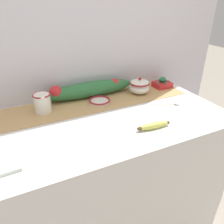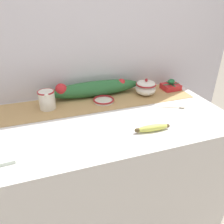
% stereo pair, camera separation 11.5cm
% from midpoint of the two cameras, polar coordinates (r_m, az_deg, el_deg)
% --- Properties ---
extents(ground_plane, '(12.00, 12.00, 0.00)m').
position_cam_midpoint_polar(ground_plane, '(1.85, -2.70, -27.31)').
color(ground_plane, gray).
extents(countertop, '(1.32, 0.71, 0.93)m').
position_cam_midpoint_polar(countertop, '(1.49, -3.12, -17.13)').
color(countertop, silver).
rests_on(countertop, ground_plane).
extents(back_wall, '(2.12, 0.04, 2.40)m').
position_cam_midpoint_polar(back_wall, '(1.44, -9.82, 14.84)').
color(back_wall, silver).
rests_on(back_wall, ground_plane).
extents(table_runner, '(1.21, 0.28, 0.00)m').
position_cam_midpoint_polar(table_runner, '(1.38, -6.92, 2.54)').
color(table_runner, tan).
rests_on(table_runner, countertop).
extents(cream_pitcher, '(0.10, 0.12, 0.11)m').
position_cam_midpoint_polar(cream_pitcher, '(1.30, -20.13, 2.31)').
color(cream_pitcher, white).
rests_on(cream_pitcher, countertop).
extents(sugar_bowl, '(0.13, 0.13, 0.11)m').
position_cam_midpoint_polar(sugar_bowl, '(1.48, 4.97, 6.65)').
color(sugar_bowl, white).
rests_on(sugar_bowl, countertop).
extents(small_dish, '(0.13, 0.13, 0.02)m').
position_cam_midpoint_polar(small_dish, '(1.36, -5.66, 2.87)').
color(small_dish, white).
rests_on(small_dish, countertop).
extents(banana, '(0.19, 0.05, 0.03)m').
position_cam_midpoint_polar(banana, '(1.10, 7.96, -3.60)').
color(banana, '#CCD156').
rests_on(banana, countertop).
extents(spoon, '(0.15, 0.08, 0.01)m').
position_cam_midpoint_polar(spoon, '(1.37, 13.75, 1.94)').
color(spoon, '#A89E89').
rests_on(spoon, countertop).
extents(napkin_stack, '(0.15, 0.15, 0.02)m').
position_cam_midpoint_polar(napkin_stack, '(1.01, -30.05, -11.85)').
color(napkin_stack, silver).
rests_on(napkin_stack, countertop).
extents(gift_box, '(0.12, 0.10, 0.08)m').
position_cam_midpoint_polar(gift_box, '(1.62, 11.00, 7.22)').
color(gift_box, red).
rests_on(gift_box, countertop).
extents(poinsettia_garland, '(0.61, 0.11, 0.11)m').
position_cam_midpoint_polar(poinsettia_garland, '(1.43, -8.46, 5.82)').
color(poinsettia_garland, '#2D6B38').
rests_on(poinsettia_garland, countertop).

